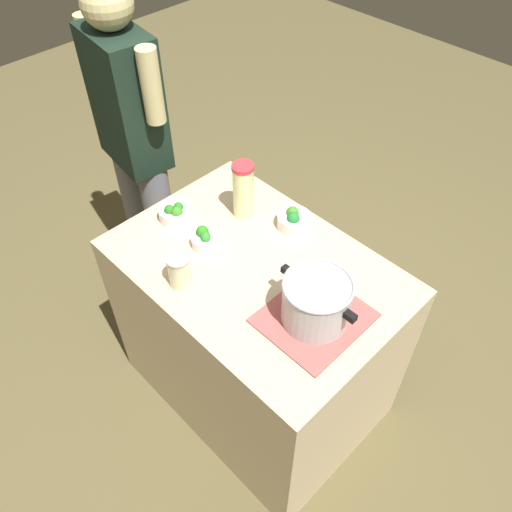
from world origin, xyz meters
name	(u,v)px	position (x,y,z in m)	size (l,w,h in m)	color
ground_plane	(256,386)	(0.00, 0.00, 0.00)	(8.00, 8.00, 0.00)	brown
counter_slab	(256,334)	(0.00, 0.00, 0.44)	(1.07, 0.73, 0.87)	tan
dish_cloth	(314,318)	(-0.31, 0.03, 0.88)	(0.30, 0.34, 0.01)	#A8504B
cooking_pot	(316,300)	(-0.31, 0.03, 0.97)	(0.30, 0.23, 0.17)	#B7B7BC
lemonade_pitcher	(243,190)	(0.24, -0.16, 0.99)	(0.09, 0.09, 0.24)	#E8EDA4
mason_jar	(179,271)	(0.12, 0.25, 0.94)	(0.08, 0.08, 0.13)	beige
broccoli_bowl_front	(205,239)	(0.21, 0.06, 0.90)	(0.10, 0.10, 0.08)	silver
broccoli_bowl_center	(294,220)	(0.05, -0.25, 0.91)	(0.13, 0.13, 0.08)	silver
broccoli_bowl_back	(175,213)	(0.40, 0.05, 0.91)	(0.13, 0.13, 0.08)	silver
person_cook	(136,148)	(0.88, -0.10, 0.90)	(0.50, 0.24, 1.64)	slate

